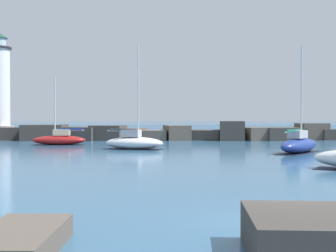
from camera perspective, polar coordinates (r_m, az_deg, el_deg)
The scene contains 6 objects.
ground_plane at distance 13.21m, azimuth 13.76°, elevation -11.67°, with size 600.00×600.00×0.00m, color #336084.
open_sea_beyond at distance 119.81m, azimuth 1.13°, elevation -0.30°, with size 400.00×116.00×0.01m.
breakwater_jetty at distance 59.90m, azimuth 3.60°, elevation -0.83°, with size 61.29×7.04×2.50m.
sailboat_moored_0 at distance 39.50m, azimuth 15.67°, elevation -2.16°, with size 5.35×6.50×8.82m.
sailboat_moored_1 at distance 42.48m, azimuth -4.18°, elevation -1.94°, with size 5.81×3.56×9.52m.
sailboat_moored_4 at distance 50.10m, azimuth -13.10°, elevation -1.58°, with size 5.58×2.07×7.16m.
Camera 1 is at (-3.16, -12.49, 2.91)m, focal length 50.00 mm.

